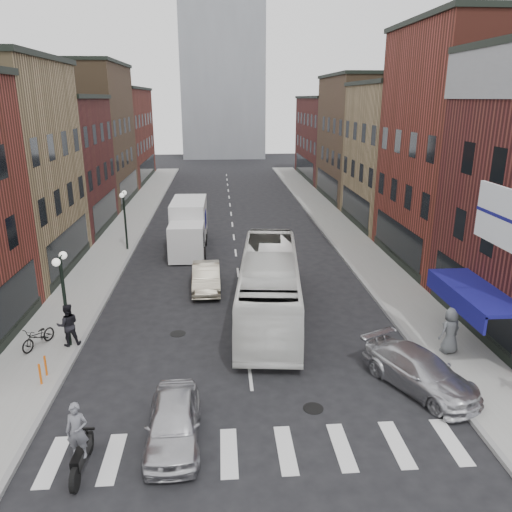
{
  "coord_description": "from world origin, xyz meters",
  "views": [
    {
      "loc": [
        -1.01,
        -15.35,
        10.04
      ],
      "look_at": [
        0.62,
        6.68,
        3.03
      ],
      "focal_mm": 35.0,
      "sensor_mm": 36.0,
      "label": 1
    }
  ],
  "objects": [
    {
      "name": "ground",
      "position": [
        0.0,
        0.0,
        0.0
      ],
      "size": [
        160.0,
        160.0,
        0.0
      ],
      "primitive_type": "plane",
      "color": "black",
      "rests_on": "ground"
    },
    {
      "name": "sidewalk_left",
      "position": [
        -8.5,
        22.0,
        0.07
      ],
      "size": [
        3.0,
        74.0,
        0.15
      ],
      "primitive_type": "cube",
      "color": "gray",
      "rests_on": "ground"
    },
    {
      "name": "sidewalk_right",
      "position": [
        8.5,
        22.0,
        0.07
      ],
      "size": [
        3.0,
        74.0,
        0.15
      ],
      "primitive_type": "cube",
      "color": "gray",
      "rests_on": "ground"
    },
    {
      "name": "curb_left",
      "position": [
        -7.0,
        22.0,
        0.0
      ],
      "size": [
        0.2,
        74.0,
        0.16
      ],
      "primitive_type": "cube",
      "color": "gray",
      "rests_on": "ground"
    },
    {
      "name": "curb_right",
      "position": [
        7.0,
        22.0,
        0.0
      ],
      "size": [
        0.2,
        74.0,
        0.16
      ],
      "primitive_type": "cube",
      "color": "gray",
      "rests_on": "ground"
    },
    {
      "name": "crosswalk_stripes",
      "position": [
        0.0,
        -3.0,
        0.0
      ],
      "size": [
        12.0,
        2.2,
        0.01
      ],
      "primitive_type": "cube",
      "color": "silver",
      "rests_on": "ground"
    },
    {
      "name": "bldg_left_mid_b",
      "position": [
        -14.99,
        24.0,
        5.15
      ],
      "size": [
        10.3,
        10.2,
        10.3
      ],
      "color": "#4D1C1B",
      "rests_on": "ground"
    },
    {
      "name": "bldg_left_far_a",
      "position": [
        -14.99,
        35.0,
        6.65
      ],
      "size": [
        10.3,
        12.2,
        13.3
      ],
      "color": "brown",
      "rests_on": "ground"
    },
    {
      "name": "bldg_left_far_b",
      "position": [
        -14.99,
        49.0,
        5.65
      ],
      "size": [
        10.3,
        16.2,
        11.3
      ],
      "color": "maroon",
      "rests_on": "ground"
    },
    {
      "name": "bldg_right_mid_a",
      "position": [
        15.0,
        14.0,
        7.15
      ],
      "size": [
        10.3,
        10.2,
        14.3
      ],
      "color": "maroon",
      "rests_on": "ground"
    },
    {
      "name": "bldg_right_mid_b",
      "position": [
        14.99,
        24.0,
        5.65
      ],
      "size": [
        10.3,
        10.2,
        11.3
      ],
      "color": "olive",
      "rests_on": "ground"
    },
    {
      "name": "bldg_right_far_a",
      "position": [
        14.99,
        35.0,
        6.15
      ],
      "size": [
        10.3,
        12.2,
        12.3
      ],
      "color": "brown",
      "rests_on": "ground"
    },
    {
      "name": "bldg_right_far_b",
      "position": [
        14.99,
        49.0,
        5.15
      ],
      "size": [
        10.3,
        16.2,
        10.3
      ],
      "color": "#4D1C1B",
      "rests_on": "ground"
    },
    {
      "name": "awning_blue",
      "position": [
        8.93,
        2.5,
        2.63
      ],
      "size": [
        1.8,
        5.0,
        0.78
      ],
      "color": "navy",
      "rests_on": "ground"
    },
    {
      "name": "billboard_sign",
      "position": [
        8.59,
        0.5,
        6.13
      ],
      "size": [
        1.52,
        3.0,
        3.7
      ],
      "color": "black",
      "rests_on": "ground"
    },
    {
      "name": "distant_tower",
      "position": [
        0.0,
        78.0,
        25.0
      ],
      "size": [
        14.0,
        14.0,
        50.0
      ],
      "primitive_type": "cube",
      "color": "#9399A0",
      "rests_on": "ground"
    },
    {
      "name": "streetlamp_near",
      "position": [
        -7.4,
        4.0,
        2.91
      ],
      "size": [
        0.32,
        1.22,
        4.11
      ],
      "color": "black",
      "rests_on": "ground"
    },
    {
      "name": "streetlamp_far",
      "position": [
        -7.4,
        18.0,
        2.91
      ],
      "size": [
        0.32,
        1.22,
        4.11
      ],
      "color": "black",
      "rests_on": "ground"
    },
    {
      "name": "bike_rack",
      "position": [
        -7.6,
        1.3,
        0.55
      ],
      "size": [
        0.08,
        0.68,
        0.8
      ],
      "color": "#D8590C",
      "rests_on": "sidewalk_left"
    },
    {
      "name": "box_truck",
      "position": [
        -3.18,
        18.11,
        1.61
      ],
      "size": [
        2.39,
        7.53,
        3.26
      ],
      "rotation": [
        0.0,
        0.0,
        -0.02
      ],
      "color": "silver",
      "rests_on": "ground"
    },
    {
      "name": "motorcycle_rider",
      "position": [
        -5.02,
        -3.48,
        1.04
      ],
      "size": [
        0.62,
        2.18,
        2.22
      ],
      "rotation": [
        0.0,
        0.0,
        -0.04
      ],
      "color": "black",
      "rests_on": "ground"
    },
    {
      "name": "transit_bus",
      "position": [
        1.26,
        6.68,
        1.57
      ],
      "size": [
        3.85,
        11.52,
        3.15
      ],
      "primitive_type": "imported",
      "rotation": [
        0.0,
        0.0,
        -0.11
      ],
      "color": "white",
      "rests_on": "ground"
    },
    {
      "name": "sedan_left_near",
      "position": [
        -2.55,
        -2.35,
        0.68
      ],
      "size": [
        1.7,
        4.04,
        1.37
      ],
      "primitive_type": "imported",
      "rotation": [
        0.0,
        0.0,
        0.02
      ],
      "color": "silver",
      "rests_on": "ground"
    },
    {
      "name": "sedan_left_far",
      "position": [
        -1.84,
        10.39,
        0.7
      ],
      "size": [
        1.58,
        4.28,
        1.4
      ],
      "primitive_type": "imported",
      "rotation": [
        0.0,
        0.0,
        0.02
      ],
      "color": "beige",
      "rests_on": "ground"
    },
    {
      "name": "curb_car",
      "position": [
        6.04,
        -0.03,
        0.68
      ],
      "size": [
        3.76,
        5.02,
        1.35
      ],
      "primitive_type": "imported",
      "rotation": [
        0.0,
        0.0,
        0.46
      ],
      "color": "silver",
      "rests_on": "ground"
    },
    {
      "name": "parked_bicycle",
      "position": [
        -8.62,
        3.92,
        0.62
      ],
      "size": [
        1.3,
        1.87,
        0.93
      ],
      "primitive_type": "imported",
      "rotation": [
        0.0,
        0.0,
        -0.43
      ],
      "color": "black",
      "rests_on": "sidewalk_left"
    },
    {
      "name": "ped_left_solo",
      "position": [
        -7.4,
        4.0,
        1.07
      ],
      "size": [
        1.01,
        0.76,
        1.83
      ],
      "primitive_type": "imported",
      "rotation": [
        0.0,
        0.0,
        3.45
      ],
      "color": "black",
      "rests_on": "sidewalk_left"
    },
    {
      "name": "ped_right_c",
      "position": [
        8.14,
        2.22,
        1.12
      ],
      "size": [
        1.09,
        0.89,
        1.93
      ],
      "primitive_type": "imported",
      "rotation": [
        0.0,
        0.0,
        3.48
      ],
      "color": "#595D61",
      "rests_on": "sidewalk_right"
    }
  ]
}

